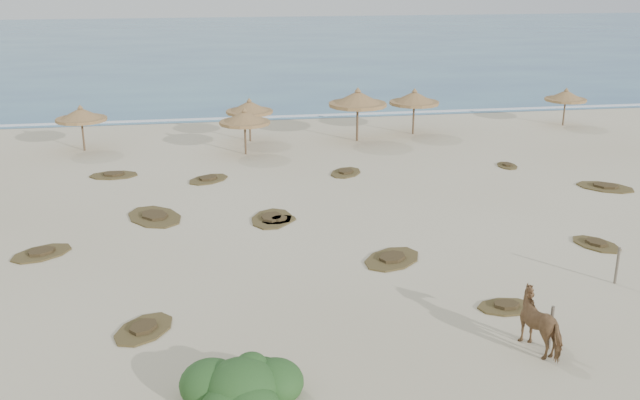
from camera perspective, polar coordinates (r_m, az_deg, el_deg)
The scene contains 26 objects.
ground at distance 23.19m, azimuth -0.57°, elevation -6.26°, with size 160.00×160.00×0.00m, color beige.
ocean at distance 96.39m, azimuth -7.66°, elevation 12.33°, with size 200.00×100.00×0.01m, color #2B5382.
foam_line at distance 47.94m, azimuth -5.42°, elevation 6.57°, with size 70.00×0.60×0.01m, color silver.
palapa_1 at distance 40.73m, azimuth -18.58°, elevation 6.46°, with size 3.59×3.59×2.54m.
palapa_2 at distance 41.04m, azimuth -5.67°, elevation 7.36°, with size 3.34×3.34×2.51m.
palapa_3 at distance 38.07m, azimuth -6.05°, elevation 6.53°, with size 3.29×3.29×2.53m.
palapa_4 at distance 40.86m, azimuth 3.03°, elevation 8.04°, with size 3.63×3.63×3.10m.
palapa_5 at distance 42.97m, azimuth 7.55°, elevation 8.05°, with size 3.91×3.91×2.76m.
palapa_6 at distance 47.63m, azimuth 19.07°, elevation 7.86°, with size 3.06×3.06×2.40m.
horse at distance 19.71m, azimuth 17.39°, elevation -9.35°, with size 0.82×1.80×1.52m, color #9A7046.
fence_post_near at distance 19.85m, azimuth 17.99°, elevation -9.69°, with size 0.09×0.09×1.24m, color #675C4D.
fence_post_far at distance 24.45m, azimuth 22.68°, elevation -4.87°, with size 0.09×0.09×1.22m, color #675C4D.
bush at distance 16.92m, azimuth -6.24°, elevation -14.77°, with size 2.89×2.54×1.29m.
scrub_0 at distance 26.85m, azimuth -21.38°, elevation -3.96°, with size 2.60×2.47×0.16m.
scrub_1 at distance 29.34m, azimuth -13.09°, elevation -1.29°, with size 3.02×3.52×0.16m.
scrub_2 at distance 28.24m, azimuth -3.29°, elevation -1.60°, with size 1.72×1.44×0.16m.
scrub_3 at distance 28.43m, azimuth -3.88°, elevation -1.48°, with size 2.18×2.81×0.16m.
scrub_4 at distance 27.67m, azimuth 21.22°, elevation -3.29°, with size 1.88×2.25×0.16m.
scrub_5 at distance 34.93m, azimuth 21.86°, elevation 0.99°, with size 3.02×2.87×0.16m.
scrub_6 at distance 35.69m, azimuth -16.17°, elevation 1.94°, with size 2.34×1.56×0.16m.
scrub_7 at distance 34.73m, azimuth 2.07°, elevation 2.23°, with size 2.25×2.47×0.16m.
scrub_9 at distance 24.67m, azimuth 5.79°, elevation -4.68°, with size 2.90×2.85×0.16m.
scrub_10 at distance 37.16m, azimuth 14.75°, elevation 2.70°, with size 1.05×1.52×0.16m.
scrub_11 at distance 20.63m, azimuth -13.91°, elevation -9.96°, with size 2.23×2.47×0.16m.
scrub_12 at distance 21.96m, azimuth 14.68°, elevation -8.23°, with size 1.78×1.17×0.16m.
scrub_13 at distance 34.02m, azimuth -8.93°, elevation 1.67°, with size 2.54×2.48×0.16m.
Camera 1 is at (-3.24, -20.86, 9.60)m, focal length 40.00 mm.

